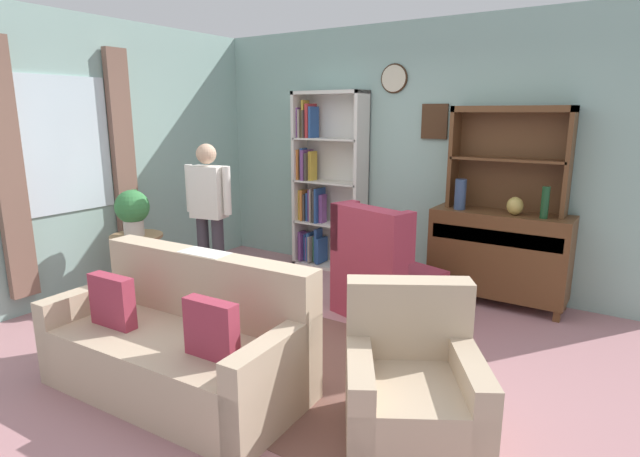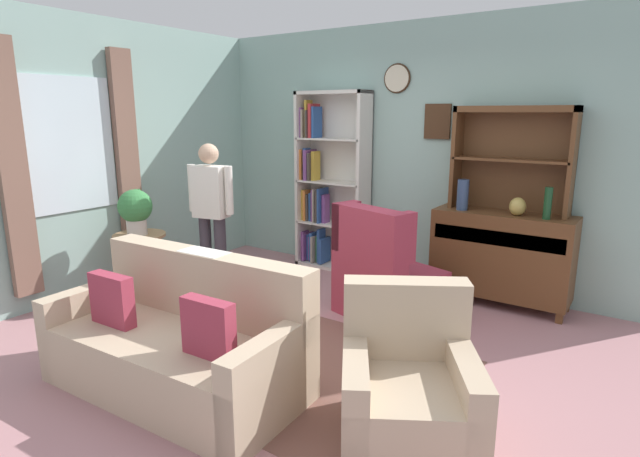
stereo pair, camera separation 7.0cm
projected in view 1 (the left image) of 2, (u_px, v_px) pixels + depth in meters
ground_plane at (296, 345)px, 4.15m from camera, size 5.40×4.60×0.02m
wall_back at (409, 154)px, 5.56m from camera, size 5.00×0.09×2.80m
wall_left at (93, 158)px, 5.15m from camera, size 0.16×4.20×2.80m
area_rug at (294, 365)px, 3.79m from camera, size 2.39×1.75×0.01m
bookshelf at (324, 186)px, 6.03m from camera, size 0.90×0.30×2.10m
sideboard at (498, 253)px, 4.94m from camera, size 1.30×0.45×0.92m
sideboard_hutch at (510, 145)px, 4.80m from camera, size 1.10×0.26×1.00m
vase_tall at (460, 194)px, 4.96m from camera, size 0.11×0.11×0.30m
vase_round at (515, 206)px, 4.71m from camera, size 0.15×0.15×0.17m
bottle_wine at (545, 203)px, 4.54m from camera, size 0.07×0.07×0.29m
couch_floral at (181, 345)px, 3.43m from camera, size 1.84×0.94×0.90m
armchair_floral at (412, 391)px, 2.90m from camera, size 1.05×1.06×0.88m
wingback_chair at (383, 276)px, 4.66m from camera, size 0.98×0.99×1.05m
plant_stand at (138, 259)px, 5.14m from camera, size 0.52×0.52×0.65m
potted_plant_large at (133, 209)px, 4.99m from camera, size 0.33×0.33×0.46m
person_reading at (209, 209)px, 5.09m from camera, size 0.53×0.27×1.56m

